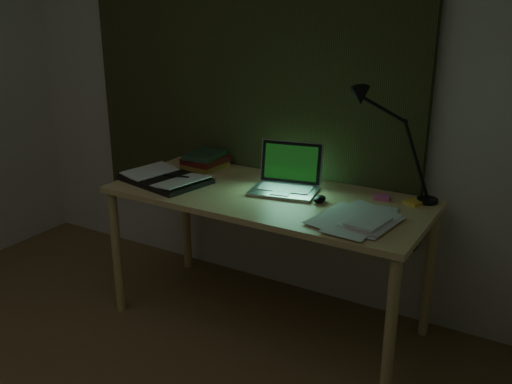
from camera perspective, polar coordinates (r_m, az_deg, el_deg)
wall_back at (r=3.47m, az=-0.85°, el=10.54°), size 3.50×0.00×2.50m
curtain at (r=3.41m, az=-1.23°, el=13.77°), size 2.20×0.06×2.00m
desk at (r=3.16m, az=1.11°, el=-6.80°), size 1.70×0.74×0.77m
laptop at (r=3.00m, az=2.83°, el=2.16°), size 0.41×0.45×0.25m
open_textbook at (r=3.24m, az=-9.04°, el=1.37°), size 0.52×0.42×0.04m
book_stack at (r=3.47m, az=-5.08°, el=3.24°), size 0.22×0.26×0.10m
loose_papers at (r=2.69m, az=10.33°, el=-2.77°), size 0.44×0.45×0.02m
mouse at (r=2.90m, az=6.38°, el=-0.71°), size 0.06×0.09×0.03m
sticky_yellow at (r=2.98m, az=15.48°, el=-1.00°), size 0.10×0.10×0.02m
sticky_pink at (r=3.01m, az=12.48°, el=-0.51°), size 0.10×0.10×0.02m
desk_lamp at (r=2.93m, az=17.27°, el=4.19°), size 0.38×0.30×0.57m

